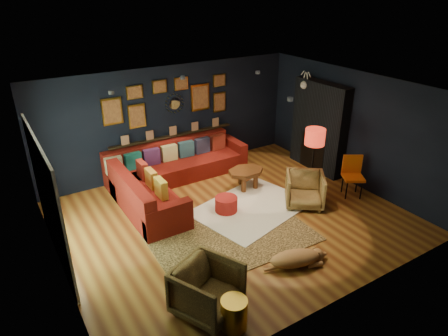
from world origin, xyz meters
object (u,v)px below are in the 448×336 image
sectional (166,177)px  armchair_left (207,288)px  gold_stool (234,314)px  orange_chair (353,172)px  coffee_table (246,173)px  pouf (226,204)px  dog (295,256)px  floor_lamp (315,140)px  armchair_right (305,188)px

sectional → armchair_left: 3.86m
sectional → gold_stool: 4.25m
sectional → orange_chair: orange_chair is taller
coffee_table → pouf: (-0.94, -0.64, -0.20)m
orange_chair → dog: orange_chair is taller
pouf → floor_lamp: bearing=-9.1°
sectional → armchair_right: sectional is taller
gold_stool → sectional: bearing=78.0°
sectional → armchair_right: 3.08m
gold_stool → dog: bearing=19.2°
sectional → pouf: size_ratio=7.35×
floor_lamp → gold_stool: bearing=-146.9°
orange_chair → floor_lamp: (-0.76, 0.49, 0.75)m
armchair_left → armchair_right: (3.24, 1.55, -0.03)m
floor_lamp → dog: (-1.95, -1.75, -1.08)m
sectional → dog: bearing=-79.1°
pouf → armchair_right: armchair_right is taller
orange_chair → floor_lamp: bearing=178.6°
gold_stool → floor_lamp: (3.53, 2.30, 1.06)m
orange_chair → dog: 3.01m
pouf → orange_chair: 2.91m
pouf → floor_lamp: 2.32m
coffee_table → orange_chair: 2.35m
coffee_table → armchair_right: 1.42m
sectional → armchair_right: size_ratio=4.31×
coffee_table → armchair_right: bearing=-64.1°
armchair_left → armchair_right: size_ratio=1.08×
orange_chair → floor_lamp: floor_lamp is taller
coffee_table → armchair_right: (0.62, -1.28, 0.02)m
armchair_left → floor_lamp: floor_lamp is taller
pouf → orange_chair: bearing=-16.4°
orange_chair → armchair_right: bearing=-157.0°
pouf → gold_stool: bearing=-120.1°
coffee_table → floor_lamp: (1.08, -0.97, 0.91)m
armchair_right → orange_chair: bearing=28.8°
sectional → armchair_left: size_ratio=4.00×
sectional → dog: (0.69, -3.61, -0.12)m
coffee_table → armchair_right: size_ratio=1.10×
armchair_left → dog: armchair_left is taller
armchair_left → orange_chair: orange_chair is taller
pouf → armchair_left: 2.76m
armchair_right → dog: armchair_right is taller
pouf → sectional: bearing=112.5°
dog → sectional: bearing=118.3°
pouf → armchair_right: bearing=-22.1°
floor_lamp → dog: 2.84m
gold_stool → dog: (1.58, 0.55, -0.03)m
coffee_table → orange_chair: orange_chair is taller
armchair_right → gold_stool: size_ratio=1.70×
armchair_left → coffee_table: bearing=21.7°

